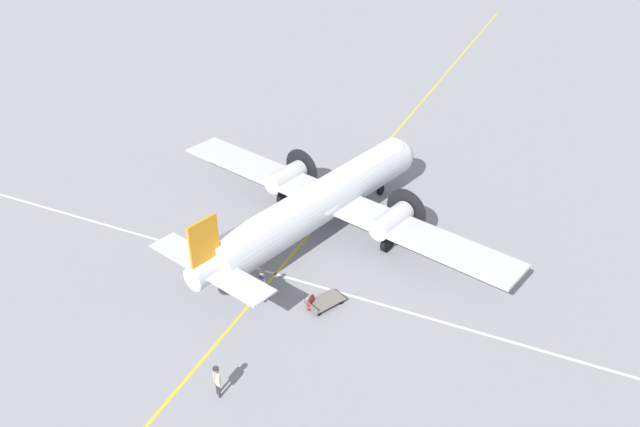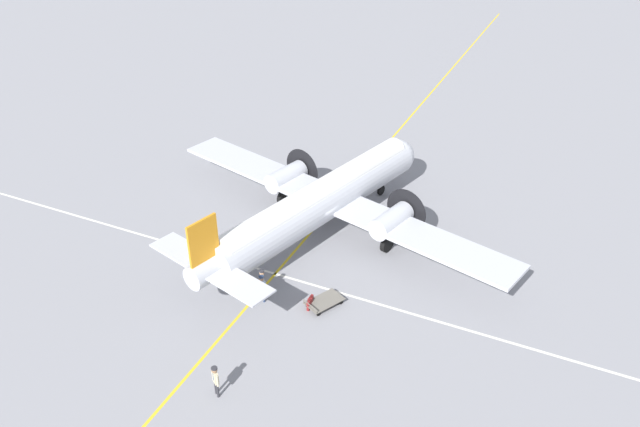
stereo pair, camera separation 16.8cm
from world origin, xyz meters
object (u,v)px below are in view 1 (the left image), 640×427
at_px(airliner_main, 324,199).
at_px(suitcase_near_door, 310,304).
at_px(crew_foreground, 217,378).
at_px(passenger_boarding, 263,280).
at_px(baggage_cart, 325,301).
at_px(suitcase_upright_spare, 311,301).
at_px(ramp_agent, 262,286).

height_order(airliner_main, suitcase_near_door, airliner_main).
distance_m(crew_foreground, passenger_boarding, 7.20).
relative_size(passenger_boarding, suitcase_near_door, 2.89).
relative_size(suitcase_near_door, baggage_cart, 0.26).
distance_m(crew_foreground, suitcase_upright_spare, 7.55).
relative_size(passenger_boarding, ramp_agent, 1.03).
bearing_deg(suitcase_near_door, suitcase_upright_spare, 15.85).
bearing_deg(suitcase_near_door, baggage_cart, -47.93).
relative_size(airliner_main, baggage_cart, 10.66).
bearing_deg(crew_foreground, suitcase_upright_spare, -63.84).
bearing_deg(baggage_cart, airliner_main, 51.71).
relative_size(airliner_main, suitcase_near_door, 41.40).
height_order(ramp_agent, suitcase_upright_spare, ramp_agent).
bearing_deg(suitcase_near_door, passenger_boarding, 92.80).
height_order(ramp_agent, baggage_cart, ramp_agent).
distance_m(passenger_boarding, suitcase_upright_spare, 2.85).
distance_m(airliner_main, crew_foreground, 14.29).
distance_m(airliner_main, ramp_agent, 7.68).
xyz_separation_m(airliner_main, suitcase_upright_spare, (-6.76, -2.32, -2.15)).
bearing_deg(ramp_agent, suitcase_upright_spare, 27.69).
bearing_deg(airliner_main, crew_foreground, -160.05).
relative_size(ramp_agent, suitcase_near_door, 2.80).
distance_m(crew_foreground, baggage_cart, 7.95).
xyz_separation_m(airliner_main, crew_foreground, (-14.18, -1.19, -1.36)).
bearing_deg(suitcase_near_door, crew_foreground, 170.43).
xyz_separation_m(passenger_boarding, ramp_agent, (-0.39, -0.19, -0.03)).
bearing_deg(crew_foreground, airliner_main, -50.38).
xyz_separation_m(airliner_main, passenger_boarding, (-7.16, 0.39, -1.35)).
height_order(airliner_main, crew_foreground, airliner_main).
height_order(crew_foreground, ramp_agent, crew_foreground).
relative_size(airliner_main, crew_foreground, 14.43).
bearing_deg(airliner_main, passenger_boarding, -167.97).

